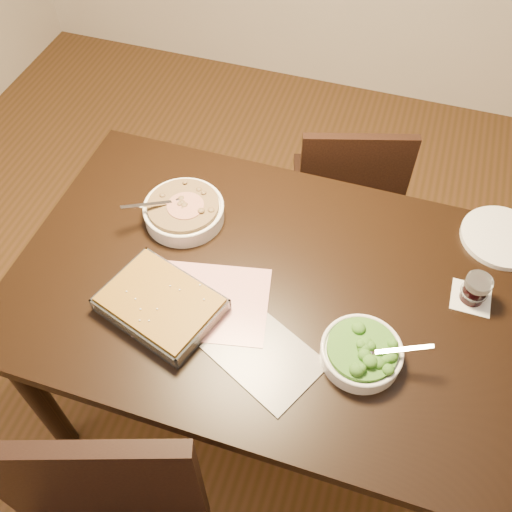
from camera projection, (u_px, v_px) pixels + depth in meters
ground at (264, 397)px, 2.15m from camera, size 4.00×4.00×0.00m
table at (267, 303)px, 1.63m from camera, size 1.40×0.90×0.75m
magazine_a at (205, 302)px, 1.52m from camera, size 0.38×0.31×0.01m
magazine_b at (264, 356)px, 1.42m from camera, size 0.33×0.29×0.00m
coaster at (471, 298)px, 1.53m from camera, size 0.10×0.10×0.00m
stew_bowl at (184, 211)px, 1.68m from camera, size 0.24×0.24×0.09m
broccoli_bowl at (361, 352)px, 1.40m from camera, size 0.23×0.20×0.08m
baking_dish at (161, 304)px, 1.49m from camera, size 0.35×0.30×0.05m
wine_tumbler at (476, 289)px, 1.49m from camera, size 0.07×0.07×0.08m
dinner_plate at (502, 237)px, 1.65m from camera, size 0.23×0.23×0.02m
chair_far at (346, 192)px, 2.18m from camera, size 0.47×0.47×0.81m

